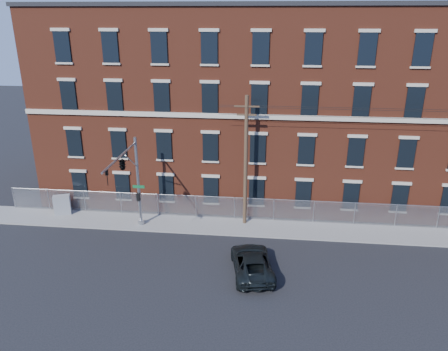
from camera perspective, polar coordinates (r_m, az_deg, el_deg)
ground at (r=29.30m, az=-1.95°, el=-11.21°), size 140.00×140.00×0.00m
sidewalk at (r=34.41m, az=19.68°, el=-7.27°), size 65.00×3.00×0.12m
mill_building at (r=40.13m, az=18.33°, el=9.09°), size 55.30×14.32×16.30m
chain_link_fence at (r=35.12m, az=19.42°, el=-4.84°), size 59.06×0.06×1.85m
traffic_signal_mast at (r=30.23m, az=-12.82°, el=0.64°), size 0.90×6.75×7.00m
utility_pole_near at (r=31.92m, az=2.90°, el=2.12°), size 1.80×0.28×10.00m
pickup_truck at (r=27.79m, az=3.73°, el=-11.44°), size 3.26×5.49×1.43m
utility_cabinet at (r=37.40m, az=-20.69°, el=-3.66°), size 1.43×1.05×1.61m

